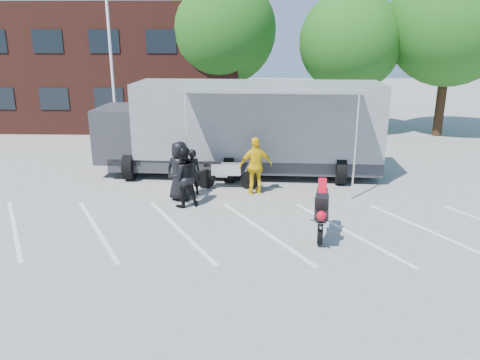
# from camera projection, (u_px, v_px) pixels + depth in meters

# --- Properties ---
(ground) EXTENTS (100.00, 100.00, 0.00)m
(ground) POSITION_uv_depth(u_px,v_px,m) (256.00, 246.00, 12.34)
(ground) COLOR #999994
(ground) RESTS_ON ground
(parking_bay_lines) EXTENTS (18.09, 13.33, 0.01)m
(parking_bay_lines) POSITION_uv_depth(u_px,v_px,m) (256.00, 231.00, 13.30)
(parking_bay_lines) COLOR white
(parking_bay_lines) RESTS_ON ground
(office_building) EXTENTS (18.00, 8.00, 7.00)m
(office_building) POSITION_uv_depth(u_px,v_px,m) (94.00, 66.00, 28.78)
(office_building) COLOR #4D2118
(office_building) RESTS_ON ground
(flagpole) EXTENTS (1.61, 0.12, 8.00)m
(flagpole) POSITION_uv_depth(u_px,v_px,m) (115.00, 41.00, 20.57)
(flagpole) COLOR white
(flagpole) RESTS_ON ground
(tree_left) EXTENTS (6.12, 6.12, 8.64)m
(tree_left) POSITION_uv_depth(u_px,v_px,m) (221.00, 30.00, 26.01)
(tree_left) COLOR #382314
(tree_left) RESTS_ON ground
(tree_mid) EXTENTS (5.44, 5.44, 7.68)m
(tree_mid) POSITION_uv_depth(u_px,v_px,m) (350.00, 42.00, 25.03)
(tree_mid) COLOR #382314
(tree_mid) RESTS_ON ground
(tree_right) EXTENTS (6.46, 6.46, 9.12)m
(tree_right) POSITION_uv_depth(u_px,v_px,m) (451.00, 24.00, 24.13)
(tree_right) COLOR #382314
(tree_right) RESTS_ON ground
(transporter_truck) EXTENTS (11.56, 5.91, 3.62)m
(transporter_truck) POSITION_uv_depth(u_px,v_px,m) (245.00, 174.00, 18.75)
(transporter_truck) COLOR gray
(transporter_truck) RESTS_ON ground
(parked_motorcycle) EXTENTS (2.31, 0.78, 1.21)m
(parked_motorcycle) POSITION_uv_depth(u_px,v_px,m) (228.00, 188.00, 16.97)
(parked_motorcycle) COLOR silver
(parked_motorcycle) RESTS_ON ground
(stunt_bike_rider) EXTENTS (0.93, 1.65, 1.84)m
(stunt_bike_rider) POSITION_uv_depth(u_px,v_px,m) (319.00, 236.00, 12.97)
(stunt_bike_rider) COLOR black
(stunt_bike_rider) RESTS_ON ground
(spectator_leather_a) EXTENTS (1.12, 0.87, 2.01)m
(spectator_leather_a) POSITION_uv_depth(u_px,v_px,m) (180.00, 171.00, 15.51)
(spectator_leather_a) COLOR black
(spectator_leather_a) RESTS_ON ground
(spectator_leather_b) EXTENTS (0.69, 0.57, 1.62)m
(spectator_leather_b) POSITION_uv_depth(u_px,v_px,m) (192.00, 172.00, 16.08)
(spectator_leather_b) COLOR black
(spectator_leather_b) RESTS_ON ground
(spectator_leather_c) EXTENTS (1.19, 1.09, 1.98)m
(spectator_leather_c) POSITION_uv_depth(u_px,v_px,m) (183.00, 177.00, 14.93)
(spectator_leather_c) COLOR black
(spectator_leather_c) RESTS_ON ground
(spectator_hivis) EXTENTS (1.26, 0.77, 2.00)m
(spectator_hivis) POSITION_uv_depth(u_px,v_px,m) (256.00, 166.00, 16.14)
(spectator_hivis) COLOR yellow
(spectator_hivis) RESTS_ON ground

